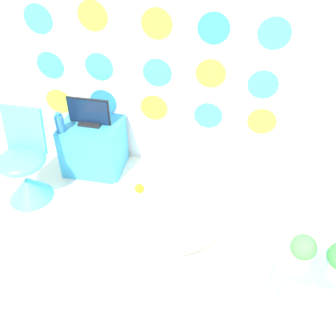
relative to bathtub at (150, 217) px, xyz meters
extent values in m
cube|color=white|center=(-0.20, 1.03, 1.05)|extent=(4.35, 0.04, 2.60)
cylinder|color=#B2D633|center=(-1.12, 1.00, 0.28)|extent=(0.25, 0.01, 0.25)
cylinder|color=#2D8CE0|center=(-0.68, 1.00, 0.33)|extent=(0.25, 0.01, 0.25)
cylinder|color=#B2D633|center=(-0.20, 1.00, 0.33)|extent=(0.25, 0.01, 0.25)
cylinder|color=#3DC6D6|center=(0.29, 1.00, 0.31)|extent=(0.25, 0.01, 0.25)
cylinder|color=#B2D633|center=(0.75, 1.00, 0.31)|extent=(0.25, 0.01, 0.25)
cylinder|color=#3DC6D6|center=(-1.13, 1.00, 0.65)|extent=(0.25, 0.01, 0.25)
cylinder|color=#3DC6D6|center=(-0.68, 1.00, 0.68)|extent=(0.25, 0.01, 0.25)
cylinder|color=#3DC6D6|center=(-0.16, 1.00, 0.67)|extent=(0.25, 0.01, 0.25)
cylinder|color=#B2D633|center=(0.28, 1.00, 0.71)|extent=(0.25, 0.01, 0.25)
cylinder|color=#3DC6D6|center=(0.71, 1.00, 0.65)|extent=(0.25, 0.01, 0.25)
cylinder|color=#3DC6D6|center=(-1.16, 1.00, 1.05)|extent=(0.25, 0.01, 0.25)
cylinder|color=#B2D633|center=(-0.68, 1.00, 1.11)|extent=(0.25, 0.01, 0.25)
cylinder|color=#B2D633|center=(-0.16, 1.00, 1.08)|extent=(0.25, 0.01, 0.25)
cylinder|color=#2D8CE0|center=(0.28, 1.00, 1.08)|extent=(0.25, 0.01, 0.25)
cylinder|color=#3DC6D6|center=(0.73, 1.00, 1.07)|extent=(0.25, 0.01, 0.25)
ellipsoid|color=white|center=(0.00, 0.00, 0.00)|extent=(1.01, 0.61, 0.50)
cylinder|color=#B2DBEA|center=(0.00, 0.00, 0.23)|extent=(0.50, 0.50, 0.01)
sphere|color=yellow|center=(-0.07, 0.00, 0.28)|extent=(0.07, 0.07, 0.07)
sphere|color=yellow|center=(-0.07, -0.02, 0.31)|extent=(0.04, 0.04, 0.04)
cone|color=orange|center=(-0.07, -0.03, 0.31)|extent=(0.02, 0.02, 0.02)
cone|color=#4CC6DB|center=(-1.15, 0.26, -0.14)|extent=(0.39, 0.39, 0.22)
ellipsoid|color=#4CC6DB|center=(-1.15, 0.26, 0.15)|extent=(0.41, 0.41, 0.14)
cube|color=#4CC6DB|center=(-1.15, 0.41, 0.36)|extent=(0.35, 0.09, 0.41)
cube|color=#389ED6|center=(-0.72, 0.77, -0.01)|extent=(0.53, 0.43, 0.49)
cube|color=white|center=(-0.72, 0.56, 0.08)|extent=(0.45, 0.01, 0.14)
cube|color=black|center=(-0.72, 0.77, 0.25)|extent=(0.20, 0.12, 0.02)
cube|color=black|center=(-0.72, 0.77, 0.37)|extent=(0.38, 0.01, 0.24)
cube|color=#0F1E38|center=(-0.72, 0.76, 0.37)|extent=(0.36, 0.01, 0.22)
cylinder|color=#2D72B7|center=(-0.93, 0.61, 0.32)|extent=(0.08, 0.08, 0.15)
cylinder|color=#2D72B7|center=(-0.93, 0.61, 0.41)|extent=(0.04, 0.04, 0.03)
cube|color=#72D8B7|center=(1.13, -0.37, 0.20)|extent=(0.48, 0.30, 0.02)
cylinder|color=#72D8B7|center=(0.91, -0.49, -0.03)|extent=(0.03, 0.03, 0.44)
cylinder|color=#72D8B7|center=(0.91, -0.25, -0.03)|extent=(0.03, 0.03, 0.44)
cylinder|color=beige|center=(1.02, -0.36, 0.24)|extent=(0.14, 0.14, 0.07)
sphere|color=#4C9E4C|center=(1.02, -0.36, 0.35)|extent=(0.15, 0.15, 0.15)
camera|label=1|loc=(0.53, -1.95, 2.17)|focal=42.00mm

